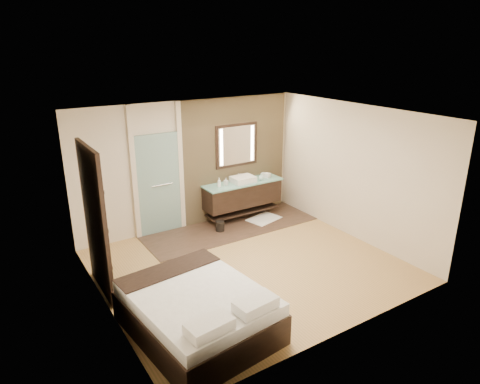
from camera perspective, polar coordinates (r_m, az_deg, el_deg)
floor at (r=7.80m, az=1.18°, el=-9.78°), size 5.00×5.00×0.00m
tile_strip at (r=9.29m, az=-1.20°, el=-4.71°), size 3.80×1.30×0.01m
stone_wall at (r=9.58m, az=-0.60°, el=4.58°), size 2.60×0.08×2.70m
vanity at (r=9.57m, az=0.34°, el=-0.26°), size 1.85×0.55×0.88m
mirror_unit at (r=9.46m, az=-0.44°, el=6.26°), size 1.06×0.04×0.96m
frosted_door at (r=8.83m, az=-10.81°, el=1.55°), size 1.10×0.12×2.70m
shoji_partition at (r=6.91m, az=-18.71°, el=-3.70°), size 0.06×1.20×2.40m
bed at (r=6.09m, az=-5.62°, el=-15.54°), size 1.81×2.17×0.77m
bath_mat at (r=9.70m, az=3.21°, el=-3.59°), size 0.82×0.66×0.02m
waste_bin at (r=9.07m, az=-2.66°, el=-4.61°), size 0.21×0.21×0.22m
tissue_box at (r=9.80m, az=3.64°, el=2.23°), size 0.16×0.16×0.10m
soap_bottle_a at (r=9.12m, az=-2.80°, el=1.28°), size 0.09×0.09×0.20m
soap_bottle_b at (r=9.25m, az=-1.90°, el=1.41°), size 0.09×0.09×0.16m
soap_bottle_c at (r=9.59m, az=2.84°, el=2.04°), size 0.15×0.15×0.16m
cup at (r=9.88m, az=3.15°, el=2.34°), size 0.14×0.14×0.09m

